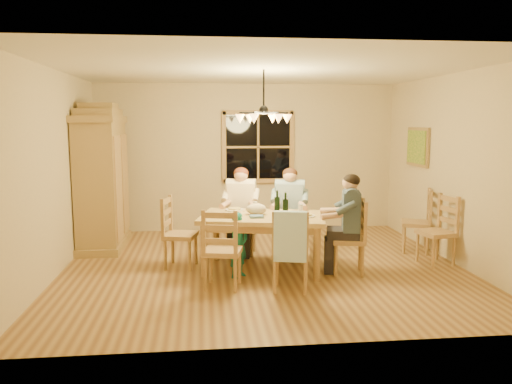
{
  "coord_description": "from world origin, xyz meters",
  "views": [
    {
      "loc": [
        -0.83,
        -6.72,
        2.01
      ],
      "look_at": [
        -0.09,
        0.1,
        1.04
      ],
      "focal_mm": 35.0,
      "sensor_mm": 36.0,
      "label": 1
    }
  ],
  "objects": [
    {
      "name": "painting",
      "position": [
        2.71,
        1.2,
        1.6
      ],
      "size": [
        0.06,
        0.78,
        0.64
      ],
      "color": "olive",
      "rests_on": "wall_right"
    },
    {
      "name": "plate_slate",
      "position": [
        0.53,
        -0.31,
        0.77
      ],
      "size": [
        0.26,
        0.26,
        0.02
      ],
      "primitive_type": "cylinder",
      "color": "white",
      "rests_on": "dining_table"
    },
    {
      "name": "chair_far_left",
      "position": [
        -0.26,
        0.71,
        0.3
      ],
      "size": [
        0.52,
        0.51,
        0.99
      ],
      "rotation": [
        0.0,
        0.0,
        2.92
      ],
      "color": "#A9824A",
      "rests_on": "floor"
    },
    {
      "name": "adult_slate_man",
      "position": [
        1.1,
        -0.4,
        0.84
      ],
      "size": [
        0.49,
        0.46,
        0.87
      ],
      "rotation": [
        0.0,
        0.0,
        1.35
      ],
      "color": "#3D4D61",
      "rests_on": "floor"
    },
    {
      "name": "plate_woman",
      "position": [
        -0.38,
        0.26,
        0.77
      ],
      "size": [
        0.26,
        0.26,
        0.02
      ],
      "primitive_type": "cylinder",
      "color": "white",
      "rests_on": "dining_table"
    },
    {
      "name": "towel",
      "position": [
        0.17,
        -1.19,
        0.7
      ],
      "size": [
        0.39,
        0.18,
        0.58
      ],
      "primitive_type": "cube",
      "rotation": [
        0.0,
        0.0,
        -0.22
      ],
      "color": "#AFD2EE",
      "rests_on": "chair_near_right"
    },
    {
      "name": "chandelier",
      "position": [
        -0.0,
        0.0,
        2.08
      ],
      "size": [
        0.77,
        0.68,
        0.71
      ],
      "color": "black",
      "rests_on": "ceiling"
    },
    {
      "name": "wine_glass_b",
      "position": [
        0.49,
        -0.13,
        0.83
      ],
      "size": [
        0.06,
        0.06,
        0.14
      ],
      "primitive_type": "cylinder",
      "color": "silver",
      "rests_on": "dining_table"
    },
    {
      "name": "floor",
      "position": [
        0.0,
        0.0,
        0.0
      ],
      "size": [
        5.5,
        5.5,
        0.0
      ],
      "primitive_type": "plane",
      "color": "brown",
      "rests_on": "ground"
    },
    {
      "name": "wall_left",
      "position": [
        -2.75,
        0.0,
        1.35
      ],
      "size": [
        0.02,
        5.0,
        2.7
      ],
      "primitive_type": "cube",
      "color": "beige",
      "rests_on": "floor"
    },
    {
      "name": "dining_table",
      "position": [
        -0.02,
        -0.15,
        0.65
      ],
      "size": [
        1.84,
        1.35,
        0.76
      ],
      "rotation": [
        0.0,
        0.0,
        -0.22
      ],
      "color": "#AA824B",
      "rests_on": "floor"
    },
    {
      "name": "plate_plaid",
      "position": [
        0.32,
        0.01,
        0.77
      ],
      "size": [
        0.26,
        0.26,
        0.02
      ],
      "primitive_type": "cylinder",
      "color": "white",
      "rests_on": "dining_table"
    },
    {
      "name": "chair_end_right",
      "position": [
        1.1,
        -0.4,
        0.3
      ],
      "size": [
        0.51,
        0.52,
        0.99
      ],
      "rotation": [
        0.0,
        0.0,
        1.35
      ],
      "color": "#A9824A",
      "rests_on": "floor"
    },
    {
      "name": "adult_plaid_man",
      "position": [
        0.46,
        0.54,
        0.84
      ],
      "size": [
        0.46,
        0.49,
        0.87
      ],
      "rotation": [
        0.0,
        0.0,
        2.92
      ],
      "color": "#2D587D",
      "rests_on": "floor"
    },
    {
      "name": "chair_spare_back",
      "position": [
        2.45,
        0.55,
        0.3
      ],
      "size": [
        0.55,
        0.56,
        0.99
      ],
      "rotation": [
        0.0,
        0.0,
        1.2
      ],
      "color": "#A9824A",
      "rests_on": "floor"
    },
    {
      "name": "armoire",
      "position": [
        -2.42,
        1.39,
        1.06
      ],
      "size": [
        0.66,
        1.4,
        2.3
      ],
      "color": "olive",
      "rests_on": "floor"
    },
    {
      "name": "cloth_bundle",
      "position": [
        -0.11,
        -0.1,
        0.84
      ],
      "size": [
        0.28,
        0.22,
        0.15
      ],
      "primitive_type": "ellipsoid",
      "color": "tan",
      "rests_on": "dining_table"
    },
    {
      "name": "wine_bottle_a",
      "position": [
        0.17,
        -0.12,
        0.93
      ],
      "size": [
        0.08,
        0.08,
        0.33
      ],
      "primitive_type": "cylinder",
      "color": "black",
      "rests_on": "dining_table"
    },
    {
      "name": "wall_right",
      "position": [
        2.75,
        0.0,
        1.35
      ],
      "size": [
        0.02,
        5.0,
        2.7
      ],
      "primitive_type": "cube",
      "color": "beige",
      "rests_on": "floor"
    },
    {
      "name": "chair_spare_front",
      "position": [
        2.45,
        -0.13,
        0.3
      ],
      "size": [
        0.5,
        0.52,
        0.99
      ],
      "rotation": [
        0.0,
        0.0,
        1.78
      ],
      "color": "#A9824A",
      "rests_on": "floor"
    },
    {
      "name": "window",
      "position": [
        0.2,
        2.47,
        1.55
      ],
      "size": [
        1.3,
        0.06,
        1.3
      ],
      "color": "black",
      "rests_on": "wall_back"
    },
    {
      "name": "child",
      "position": [
        -0.38,
        -0.43,
        0.43
      ],
      "size": [
        0.37,
        0.37,
        0.86
      ],
      "primitive_type": "imported",
      "rotation": [
        0.0,
        0.0,
        0.79
      ],
      "color": "#1B7A71",
      "rests_on": "floor"
    },
    {
      "name": "chair_far_right",
      "position": [
        0.46,
        0.54,
        0.3
      ],
      "size": [
        0.52,
        0.51,
        0.99
      ],
      "rotation": [
        0.0,
        0.0,
        2.92
      ],
      "color": "#A9824A",
      "rests_on": "floor"
    },
    {
      "name": "adult_woman",
      "position": [
        -0.26,
        0.71,
        0.84
      ],
      "size": [
        0.46,
        0.49,
        0.87
      ],
      "rotation": [
        0.0,
        0.0,
        2.92
      ],
      "color": "beige",
      "rests_on": "floor"
    },
    {
      "name": "ceiling",
      "position": [
        0.0,
        0.0,
        2.7
      ],
      "size": [
        5.5,
        5.0,
        0.02
      ],
      "primitive_type": "cube",
      "color": "white",
      "rests_on": "wall_back"
    },
    {
      "name": "napkin",
      "position": [
        -0.13,
        -0.31,
        0.78
      ],
      "size": [
        0.21,
        0.18,
        0.03
      ],
      "primitive_type": "cube",
      "rotation": [
        0.0,
        0.0,
        -0.22
      ],
      "color": "slate",
      "rests_on": "dining_table"
    },
    {
      "name": "chair_end_left",
      "position": [
        -1.15,
        0.11,
        0.3
      ],
      "size": [
        0.51,
        0.52,
        0.99
      ],
      "rotation": [
        0.0,
        0.0,
        -1.79
      ],
      "color": "#A9824A",
      "rests_on": "floor"
    },
    {
      "name": "wine_bottle_b",
      "position": [
        0.25,
        -0.33,
        0.93
      ],
      "size": [
        0.08,
        0.08,
        0.33
      ],
      "primitive_type": "cylinder",
      "color": "black",
      "rests_on": "dining_table"
    },
    {
      "name": "chair_near_left",
      "position": [
        -0.6,
        -0.82,
        0.3
      ],
      "size": [
        0.52,
        0.51,
        0.99
      ],
      "rotation": [
        0.0,
        0.0,
        -0.22
      ],
      "color": "#A9824A",
      "rests_on": "floor"
    },
    {
      "name": "chair_near_right",
      "position": [
        0.21,
        -1.0,
        0.3
      ],
      "size": [
        0.52,
        0.51,
        0.99
      ],
      "rotation": [
        0.0,
        0.0,
        -0.22
      ],
      "color": "#A9824A",
      "rests_on": "floor"
    },
    {
      "name": "cap",
      "position": [
        0.39,
        -0.54,
        0.82
      ],
      "size": [
        0.2,
        0.2,
        0.11
      ],
      "primitive_type": "ellipsoid",
      "color": "beige",
      "rests_on": "dining_table"
    },
    {
      "name": "wine_glass_a",
      "position": [
        -0.1,
        0.13,
        0.83
      ],
      "size": [
        0.06,
        0.06,
        0.14
      ],
      "primitive_type": "cylinder",
      "color": "silver",
      "rests_on": "dining_table"
    },
    {
      "name": "wall_back",
      "position": [
        0.0,
        2.5,
        1.35
      ],
      "size": [
        5.5,
        0.02,
        2.7
      ],
      "primitive_type": "cube",
      "color": "beige",
      "rests_on": "floor"
    }
  ]
}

